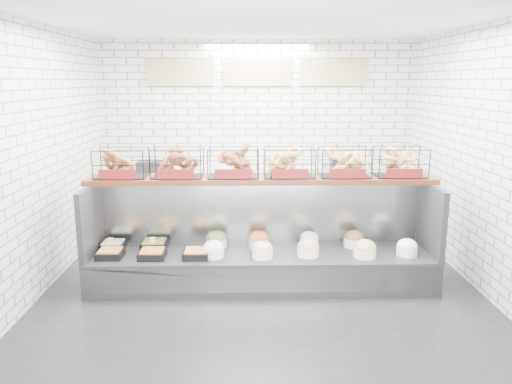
{
  "coord_description": "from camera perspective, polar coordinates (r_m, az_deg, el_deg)",
  "views": [
    {
      "loc": [
        -0.18,
        -5.28,
        2.37
      ],
      "look_at": [
        -0.06,
        0.45,
        1.09
      ],
      "focal_mm": 35.0,
      "sensor_mm": 36.0,
      "label": 1
    }
  ],
  "objects": [
    {
      "name": "room_shell",
      "position": [
        5.9,
        0.6,
        9.56
      ],
      "size": [
        5.02,
        5.51,
        3.01
      ],
      "color": "silver",
      "rests_on": "ground"
    },
    {
      "name": "bagel_shelf",
      "position": [
        5.89,
        0.58,
        3.08
      ],
      "size": [
        4.1,
        0.5,
        0.4
      ],
      "color": "#421B0E",
      "rests_on": "display_case"
    },
    {
      "name": "ground",
      "position": [
        5.79,
        0.73,
        -11.55
      ],
      "size": [
        5.5,
        5.5,
        0.0
      ],
      "primitive_type": "plane",
      "color": "black",
      "rests_on": "ground"
    },
    {
      "name": "display_case",
      "position": [
        5.99,
        0.66,
        -7.33
      ],
      "size": [
        4.0,
        0.9,
        1.2
      ],
      "color": "black",
      "rests_on": "ground"
    },
    {
      "name": "prep_counter",
      "position": [
        7.95,
        0.1,
        -1.24
      ],
      "size": [
        4.0,
        0.6,
        1.2
      ],
      "color": "#93969B",
      "rests_on": "ground"
    }
  ]
}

